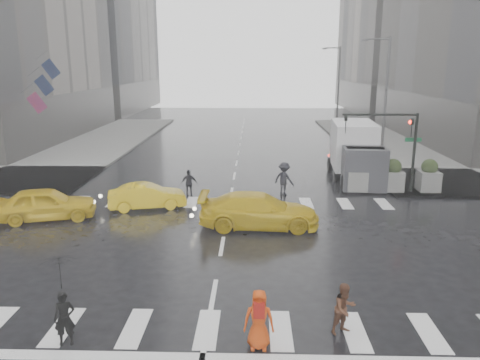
{
  "coord_description": "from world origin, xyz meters",
  "views": [
    {
      "loc": [
        1.23,
        -17.39,
        7.06
      ],
      "look_at": [
        0.66,
        2.0,
        2.22
      ],
      "focal_mm": 35.0,
      "sensor_mm": 36.0,
      "label": 1
    }
  ],
  "objects_px": {
    "pedestrian_orange": "(259,319)",
    "box_truck": "(356,151)",
    "taxi_front": "(46,204)",
    "taxi_mid": "(147,196)",
    "traffic_signal_pole": "(397,137)",
    "pedestrian_brown": "(345,309)"
  },
  "relations": [
    {
      "from": "pedestrian_brown",
      "to": "box_truck",
      "type": "relative_size",
      "value": 0.22
    },
    {
      "from": "box_truck",
      "to": "pedestrian_orange",
      "type": "bearing_deg",
      "value": -104.32
    },
    {
      "from": "pedestrian_orange",
      "to": "taxi_front",
      "type": "distance_m",
      "value": 13.87
    },
    {
      "from": "traffic_signal_pole",
      "to": "pedestrian_brown",
      "type": "xyz_separation_m",
      "value": [
        -5.32,
        -14.07,
        -2.5
      ]
    },
    {
      "from": "taxi_front",
      "to": "traffic_signal_pole",
      "type": "bearing_deg",
      "value": -90.05
    },
    {
      "from": "pedestrian_orange",
      "to": "box_truck",
      "type": "distance_m",
      "value": 18.9
    },
    {
      "from": "traffic_signal_pole",
      "to": "box_truck",
      "type": "height_order",
      "value": "traffic_signal_pole"
    },
    {
      "from": "pedestrian_brown",
      "to": "taxi_mid",
      "type": "relative_size",
      "value": 0.37
    },
    {
      "from": "taxi_front",
      "to": "box_truck",
      "type": "relative_size",
      "value": 0.67
    },
    {
      "from": "taxi_front",
      "to": "taxi_mid",
      "type": "xyz_separation_m",
      "value": [
        4.3,
        1.87,
        -0.13
      ]
    },
    {
      "from": "traffic_signal_pole",
      "to": "box_truck",
      "type": "distance_m",
      "value": 3.65
    },
    {
      "from": "traffic_signal_pole",
      "to": "taxi_mid",
      "type": "height_order",
      "value": "traffic_signal_pole"
    },
    {
      "from": "taxi_front",
      "to": "taxi_mid",
      "type": "height_order",
      "value": "taxi_front"
    },
    {
      "from": "pedestrian_orange",
      "to": "taxi_mid",
      "type": "bearing_deg",
      "value": 115.55
    },
    {
      "from": "pedestrian_brown",
      "to": "taxi_front",
      "type": "height_order",
      "value": "taxi_front"
    },
    {
      "from": "pedestrian_brown",
      "to": "pedestrian_orange",
      "type": "distance_m",
      "value": 2.42
    },
    {
      "from": "taxi_front",
      "to": "taxi_mid",
      "type": "distance_m",
      "value": 4.69
    },
    {
      "from": "pedestrian_brown",
      "to": "taxi_mid",
      "type": "distance_m",
      "value": 13.43
    },
    {
      "from": "pedestrian_orange",
      "to": "box_truck",
      "type": "relative_size",
      "value": 0.24
    },
    {
      "from": "traffic_signal_pole",
      "to": "pedestrian_brown",
      "type": "distance_m",
      "value": 15.24
    },
    {
      "from": "traffic_signal_pole",
      "to": "pedestrian_orange",
      "type": "distance_m",
      "value": 16.83
    },
    {
      "from": "pedestrian_brown",
      "to": "traffic_signal_pole",
      "type": "bearing_deg",
      "value": 41.08
    }
  ]
}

